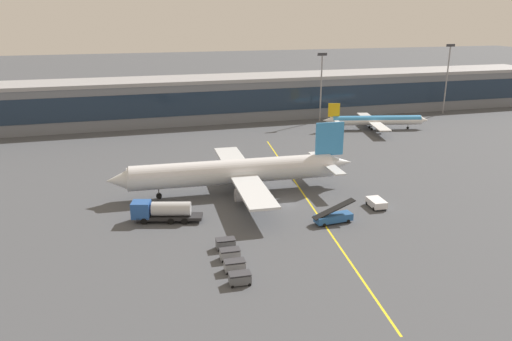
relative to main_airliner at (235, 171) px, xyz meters
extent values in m
plane|color=#47494F|center=(6.95, -7.61, -4.02)|extent=(700.00, 700.00, 0.00)
cube|color=yellow|center=(11.39, -5.61, -4.02)|extent=(11.12, 79.31, 0.01)
cube|color=slate|center=(12.36, 65.05, 1.87)|extent=(215.97, 16.54, 11.79)
cube|color=#1E2D42|center=(12.36, 56.72, 2.46)|extent=(209.49, 0.16, 6.60)
cube|color=#99999E|center=(12.36, 65.05, 8.27)|extent=(220.29, 16.87, 1.00)
cylinder|color=silver|center=(-0.27, 0.02, -0.15)|extent=(37.16, 6.18, 4.11)
cylinder|color=silver|center=(-0.27, 0.02, 0.22)|extent=(36.41, 5.98, 3.95)
cone|color=silver|center=(-20.17, 1.14, -0.15)|extent=(4.32, 4.13, 3.90)
cone|color=silver|center=(19.83, -1.12, 0.26)|extent=(5.12, 3.77, 3.49)
cube|color=#388CD1|center=(17.69, -1.00, 4.98)|extent=(5.36, 0.66, 6.17)
cube|color=silver|center=(16.96, -5.07, 0.46)|extent=(2.37, 6.68, 0.24)
cube|color=silver|center=(17.42, 3.14, 0.46)|extent=(2.37, 6.68, 0.24)
cube|color=silver|center=(0.67, -9.88, -0.46)|extent=(5.67, 15.78, 0.40)
cube|color=silver|center=(1.78, 9.74, -0.46)|extent=(5.67, 15.78, 0.40)
cylinder|color=#939399|center=(-0.17, -7.03, -1.89)|extent=(3.29, 2.44, 2.26)
cylinder|color=#939399|center=(0.62, 7.00, -1.89)|extent=(3.29, 2.44, 2.26)
cylinder|color=black|center=(-13.57, 0.76, -3.52)|extent=(1.02, 0.46, 1.00)
cylinder|color=slate|center=(-13.57, 0.76, -2.61)|extent=(0.20, 0.20, 1.81)
cylinder|color=black|center=(1.84, -1.96, -3.52)|extent=(1.02, 0.46, 1.00)
cylinder|color=slate|center=(1.84, -1.96, -2.61)|extent=(0.20, 0.20, 1.81)
cylinder|color=black|center=(2.05, 1.74, -3.52)|extent=(1.02, 0.46, 1.00)
cylinder|color=slate|center=(2.05, 1.74, -2.61)|extent=(0.20, 0.20, 1.81)
cube|color=#232326|center=(-12.87, -9.69, -3.27)|extent=(10.30, 5.10, 0.50)
cube|color=#26519E|center=(-17.10, -8.51, -2.02)|extent=(3.37, 3.16, 2.50)
cube|color=black|center=(-18.32, -8.17, -1.52)|extent=(0.77, 2.26, 1.12)
cylinder|color=#B7BABF|center=(-12.60, -9.77, -1.92)|extent=(6.37, 3.73, 2.20)
cylinder|color=black|center=(-16.88, -9.80, -3.52)|extent=(1.06, 0.61, 1.00)
cylinder|color=black|center=(-16.25, -7.51, -3.52)|extent=(1.06, 0.61, 1.00)
cylinder|color=black|center=(-12.90, -10.92, -3.52)|extent=(1.06, 0.61, 1.00)
cylinder|color=black|center=(-12.26, -8.63, -3.52)|extent=(1.06, 0.61, 1.00)
cylinder|color=black|center=(-10.87, -11.48, -3.52)|extent=(1.06, 0.61, 1.00)
cylinder|color=black|center=(-10.24, -9.19, -3.52)|extent=(1.06, 0.61, 1.00)
cube|color=#285B9E|center=(11.34, -17.38, -3.17)|extent=(6.14, 2.40, 1.10)
cube|color=black|center=(11.34, -17.38, -1.72)|extent=(6.98, 1.91, 2.38)
cylinder|color=black|center=(9.32, -18.41, -3.72)|extent=(0.62, 0.30, 0.60)
cylinder|color=black|center=(9.17, -16.71, -3.72)|extent=(0.62, 0.30, 0.60)
cylinder|color=black|center=(13.50, -18.05, -3.72)|extent=(0.62, 0.30, 0.60)
cylinder|color=black|center=(13.36, -16.35, -3.72)|extent=(0.62, 0.30, 0.60)
cube|color=white|center=(20.94, -13.51, -3.17)|extent=(2.51, 3.92, 1.10)
cube|color=black|center=(20.89, -14.46, -2.98)|extent=(2.14, 1.44, 0.33)
cylinder|color=black|center=(21.90, -14.89, -3.72)|extent=(0.28, 0.61, 0.60)
cylinder|color=black|center=(19.84, -14.78, -3.72)|extent=(0.28, 0.61, 0.60)
cylinder|color=black|center=(22.05, -12.24, -3.72)|extent=(0.28, 0.61, 0.60)
cylinder|color=black|center=(19.99, -12.12, -3.72)|extent=(0.28, 0.61, 0.60)
cube|color=#595B60|center=(-7.08, -30.87, -3.29)|extent=(2.67, 1.62, 1.10)
cube|color=#333338|center=(-7.08, -30.87, -2.59)|extent=(2.72, 1.65, 0.10)
cylinder|color=black|center=(-8.15, -31.58, -3.84)|extent=(0.37, 0.14, 0.36)
cylinder|color=black|center=(-8.08, -30.08, -3.84)|extent=(0.37, 0.14, 0.36)
cylinder|color=black|center=(-6.07, -31.67, -3.84)|extent=(0.37, 0.14, 0.36)
cylinder|color=black|center=(-6.01, -30.17, -3.84)|extent=(0.37, 0.14, 0.36)
cube|color=gray|center=(-6.93, -27.68, -3.29)|extent=(2.67, 1.62, 1.10)
cube|color=#333338|center=(-6.93, -27.68, -2.59)|extent=(2.72, 1.65, 0.10)
cylinder|color=black|center=(-8.00, -28.38, -3.84)|extent=(0.37, 0.14, 0.36)
cylinder|color=black|center=(-7.94, -26.88, -3.84)|extent=(0.37, 0.14, 0.36)
cylinder|color=black|center=(-5.93, -28.47, -3.84)|extent=(0.37, 0.14, 0.36)
cylinder|color=black|center=(-5.86, -26.98, -3.84)|extent=(0.37, 0.14, 0.36)
cube|color=gray|center=(-6.78, -24.48, -3.29)|extent=(2.67, 1.62, 1.10)
cube|color=#333338|center=(-6.78, -24.48, -2.59)|extent=(2.72, 1.65, 0.10)
cylinder|color=black|center=(-7.86, -25.18, -3.84)|extent=(0.37, 0.14, 0.36)
cylinder|color=black|center=(-7.79, -23.68, -3.84)|extent=(0.37, 0.14, 0.36)
cylinder|color=black|center=(-5.78, -25.28, -3.84)|extent=(0.37, 0.14, 0.36)
cylinder|color=black|center=(-5.71, -23.78, -3.84)|extent=(0.37, 0.14, 0.36)
cube|color=#595B60|center=(-6.64, -21.28, -3.29)|extent=(2.67, 1.62, 1.10)
cube|color=#333338|center=(-6.64, -21.28, -2.59)|extent=(2.72, 1.65, 0.10)
cylinder|color=black|center=(-7.71, -21.99, -3.84)|extent=(0.37, 0.14, 0.36)
cylinder|color=black|center=(-7.64, -20.49, -3.84)|extent=(0.37, 0.14, 0.36)
cylinder|color=black|center=(-5.63, -22.08, -3.84)|extent=(0.37, 0.14, 0.36)
cylinder|color=black|center=(-5.56, -20.58, -3.84)|extent=(0.37, 0.14, 0.36)
cylinder|color=white|center=(50.09, 38.50, -1.54)|extent=(25.13, 8.15, 2.48)
cylinder|color=#388CD1|center=(50.09, 38.50, -1.31)|extent=(24.61, 7.93, 2.38)
cone|color=white|center=(63.21, 35.44, -1.54)|extent=(2.95, 2.86, 2.36)
cone|color=white|center=(36.84, 41.59, -1.29)|extent=(3.38, 2.73, 2.11)
cube|color=gold|center=(38.29, 41.25, 1.57)|extent=(3.20, 0.97, 3.72)
cube|color=white|center=(39.34, 43.56, -1.16)|extent=(2.20, 4.17, 0.16)
cube|color=white|center=(38.21, 38.72, -1.16)|extent=(2.20, 4.17, 0.16)
cube|color=white|center=(50.60, 45.10, -1.72)|extent=(5.52, 11.04, 0.27)
cube|color=white|center=(47.63, 32.36, -1.72)|extent=(5.52, 11.04, 0.27)
cylinder|color=#939399|center=(50.81, 43.09, -2.61)|extent=(2.17, 1.76, 1.37)
cylinder|color=#939399|center=(48.71, 34.07, -2.61)|extent=(2.17, 1.76, 1.37)
cylinder|color=black|center=(58.93, 36.44, -3.69)|extent=(0.71, 0.41, 0.67)
cylinder|color=slate|center=(58.93, 36.44, -3.07)|extent=(0.13, 0.13, 1.24)
cylinder|color=black|center=(48.87, 39.93, -3.69)|extent=(0.71, 0.41, 0.67)
cylinder|color=slate|center=(48.87, 39.93, -3.07)|extent=(0.13, 0.13, 1.24)
cylinder|color=black|center=(48.36, 37.76, -3.69)|extent=(0.71, 0.41, 0.67)
cylinder|color=slate|center=(48.36, 37.76, -3.07)|extent=(0.13, 0.13, 1.24)
cylinder|color=gray|center=(39.34, 53.05, 5.63)|extent=(0.44, 0.44, 19.29)
cube|color=#333338|center=(39.34, 53.05, 15.67)|extent=(2.80, 0.50, 0.80)
cylinder|color=gray|center=(82.54, 53.05, 6.52)|extent=(0.44, 0.44, 21.09)
cube|color=#333338|center=(82.54, 53.05, 17.47)|extent=(2.80, 0.50, 0.80)
camera|label=1|loc=(-19.75, -81.36, 26.93)|focal=34.52mm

